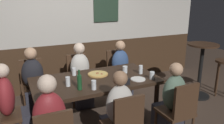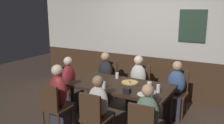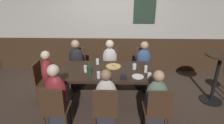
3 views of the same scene
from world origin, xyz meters
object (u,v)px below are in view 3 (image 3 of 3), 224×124
Objects in this scene: person_left_near at (58,102)px; person_right_far at (143,68)px; person_mid_far at (110,67)px; beer_glass_half at (85,69)px; plate_white_large at (138,77)px; highball_clear at (149,76)px; beer_bottle_green at (90,71)px; dining_table at (108,74)px; pint_glass_stout at (98,62)px; chair_mid_near at (106,108)px; pizza at (113,66)px; person_head_west at (51,82)px; tumbler_water at (134,67)px; person_right_near at (155,105)px; condiment_caddy at (124,77)px; chair_right_near at (157,109)px; person_left_far at (77,67)px; chair_right_far at (142,64)px; chair_left_far at (78,63)px; side_bar_table at (217,75)px; chair_mid_far at (110,64)px; chair_left_near at (55,108)px; person_mid_near at (106,104)px; tumbler_short at (146,69)px; chair_head_west at (43,80)px.

person_right_far is at bearing 42.57° from person_left_near.
beer_glass_half is (-0.43, -0.83, 0.32)m from person_mid_far.
person_left_near reaches higher than plate_white_large.
beer_bottle_green is (-1.06, 0.08, 0.06)m from highball_clear.
pint_glass_stout is at bearing 129.26° from dining_table.
person_mid_far is at bearing 62.41° from beer_glass_half.
chair_mid_near is 1.09m from pizza.
person_mid_far is at bearing 32.28° from person_head_west.
tumbler_water reaches higher than dining_table.
beer_glass_half is at bearing -116.52° from pint_glass_stout.
condiment_caddy is at bearing 144.21° from person_right_near.
pizza is at bearing 141.56° from highball_clear.
person_head_west reaches higher than person_right_near.
chair_right_near is at bearing -46.29° from condiment_caddy.
condiment_caddy is (0.61, -0.09, -0.06)m from beer_bottle_green.
beer_bottle_green reaches higher than plate_white_large.
highball_clear is at bearing -38.44° from pizza.
person_head_west is at bearing 170.72° from plate_white_large.
person_left_far is (-0.80, -0.00, -0.00)m from person_mid_far.
person_head_west is 10.26× the size of tumbler_water.
chair_right_far is 8.02× the size of tumbler_water.
person_mid_far reaches higher than chair_left_far.
chair_mid_near is 2.39m from side_bar_table.
person_mid_far is at bearing 179.91° from person_right_far.
chair_mid_far is 0.84× the size of side_bar_table.
chair_left_near is 3.29× the size of beer_bottle_green.
person_mid_far reaches higher than pizza.
person_right_near is 1.46m from person_right_far.
person_left_near is at bearing -134.39° from chair_right_far.
side_bar_table is at bearing 20.83° from person_mid_near.
pint_glass_stout is at bearing -111.61° from chair_mid_far.
person_left_near reaches higher than condiment_caddy.
pizza is (1.25, 0.16, 0.28)m from person_head_west.
tumbler_short is (-0.08, -0.81, 0.34)m from person_right_far.
chair_right_near is at bearing 0.00° from chair_left_near.
dining_table is 1.10m from person_right_far.
person_right_near is at bearing 5.91° from chair_left_near.
highball_clear is 0.96× the size of pint_glass_stout.
tumbler_short is 1.06m from beer_bottle_green.
person_head_west reaches higher than chair_left_near.
person_right_near is 0.90m from tumbler_water.
chair_head_west is at bearing 160.99° from person_right_near.
chair_left_near is at bearing -90.00° from person_left_near.
pint_glass_stout is at bearing 61.45° from person_left_near.
beer_bottle_green is (-0.42, -0.43, 0.09)m from pizza.
person_mid_far is 1.18m from plate_white_large.
person_mid_near is 2.33m from side_bar_table.
person_mid_far is 0.59m from pint_glass_stout.
chair_head_west is 0.78× the size of person_left_far.
tumbler_short is (-0.08, 0.82, 0.30)m from chair_right_near.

